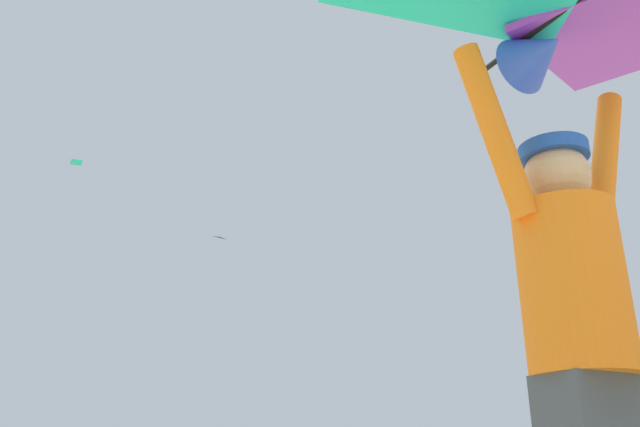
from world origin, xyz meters
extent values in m
cylinder|color=orange|center=(-0.14, -0.04, 1.10)|extent=(0.36, 0.36, 0.56)
sphere|color=tan|center=(-0.14, -0.04, 1.49)|extent=(0.23, 0.23, 0.23)
cylinder|color=#1E47AD|center=(-0.14, -0.04, 1.59)|extent=(0.26, 0.26, 0.05)
cylinder|color=orange|center=(0.12, -0.05, 1.61)|extent=(0.28, 0.11, 0.62)
cylinder|color=orange|center=(-0.41, -0.02, 1.61)|extent=(0.28, 0.11, 0.62)
cylinder|color=black|center=(-0.14, -0.04, 2.11)|extent=(0.08, 0.78, 0.02)
cube|color=purple|center=(0.32, -0.19, 2.21)|extent=(1.14, 1.06, 0.22)
cone|color=blue|center=(-0.14, -0.04, 2.01)|extent=(0.25, 0.22, 0.24)
pyramid|color=#19B2AD|center=(2.36, 26.49, 13.18)|extent=(0.69, 0.69, 0.13)
pyramid|color=black|center=(9.62, 27.17, 11.16)|extent=(0.90, 0.86, 0.38)
camera|label=1|loc=(-1.92, -1.38, 0.55)|focal=36.62mm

